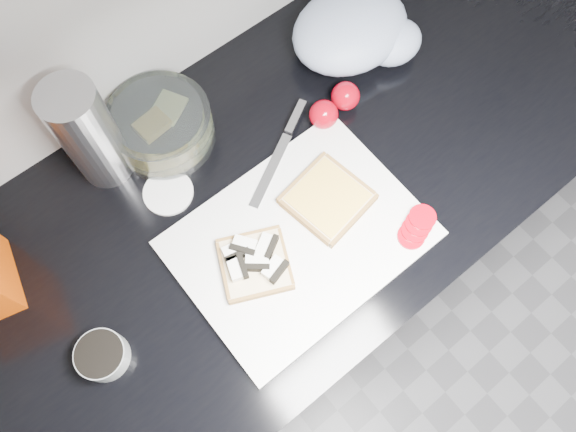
% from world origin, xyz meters
% --- Properties ---
extents(base_cabinet, '(3.50, 0.60, 0.86)m').
position_xyz_m(base_cabinet, '(0.00, 1.20, 0.43)').
color(base_cabinet, black).
rests_on(base_cabinet, ground).
extents(countertop, '(3.50, 0.64, 0.04)m').
position_xyz_m(countertop, '(0.00, 1.20, 0.88)').
color(countertop, black).
rests_on(countertop, base_cabinet).
extents(cutting_board, '(0.40, 0.30, 0.01)m').
position_xyz_m(cutting_board, '(0.04, 1.09, 0.91)').
color(cutting_board, white).
rests_on(cutting_board, countertop).
extents(bread_left, '(0.15, 0.15, 0.03)m').
position_xyz_m(bread_left, '(-0.04, 1.10, 0.92)').
color(bread_left, beige).
rests_on(bread_left, cutting_board).
extents(bread_right, '(0.15, 0.15, 0.02)m').
position_xyz_m(bread_right, '(0.12, 1.12, 0.92)').
color(bread_right, beige).
rests_on(bread_right, cutting_board).
extents(tomato_slices, '(0.09, 0.07, 0.02)m').
position_xyz_m(tomato_slices, '(0.20, 0.98, 0.92)').
color(tomato_slices, '#A10312').
rests_on(tomato_slices, cutting_board).
extents(knife, '(0.21, 0.12, 0.01)m').
position_xyz_m(knife, '(0.14, 1.25, 0.92)').
color(knife, '#B8B8BD').
rests_on(knife, cutting_board).
extents(seed_tub, '(0.08, 0.08, 0.04)m').
position_xyz_m(seed_tub, '(-0.31, 1.13, 0.92)').
color(seed_tub, gray).
rests_on(seed_tub, countertop).
extents(tub_lid, '(0.11, 0.11, 0.01)m').
position_xyz_m(tub_lid, '(-0.08, 1.30, 0.90)').
color(tub_lid, white).
rests_on(tub_lid, countertop).
extents(glass_bowl, '(0.18, 0.18, 0.08)m').
position_xyz_m(glass_bowl, '(-0.02, 1.40, 0.94)').
color(glass_bowl, silver).
rests_on(glass_bowl, countertop).
extents(steel_canister, '(0.09, 0.09, 0.22)m').
position_xyz_m(steel_canister, '(-0.13, 1.42, 1.01)').
color(steel_canister, silver).
rests_on(steel_canister, countertop).
extents(grocery_bag, '(0.24, 0.21, 0.10)m').
position_xyz_m(grocery_bag, '(0.38, 1.33, 0.95)').
color(grocery_bag, '#A2B1C8').
rests_on(grocery_bag, countertop).
extents(whole_tomatoes, '(0.11, 0.06, 0.05)m').
position_xyz_m(whole_tomatoes, '(0.25, 1.25, 0.93)').
color(whole_tomatoes, '#A10312').
rests_on(whole_tomatoes, countertop).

